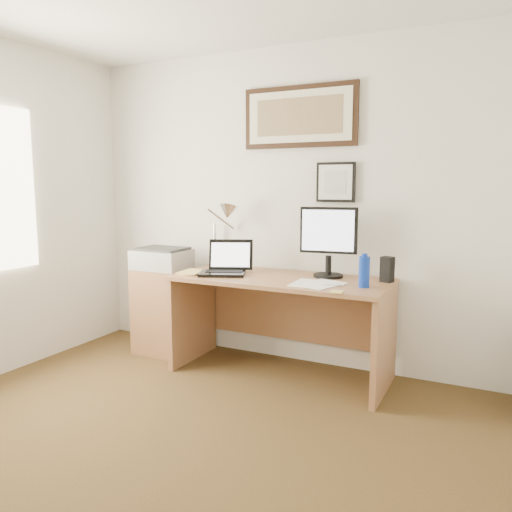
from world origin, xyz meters
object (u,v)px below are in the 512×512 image
Objects in this scene: book at (183,271)px; lcd_monitor at (329,238)px; laptop at (226,267)px; water_bottle at (364,272)px; side_cabinet at (168,310)px; printer at (162,258)px; desk at (285,306)px.

lcd_monitor is (1.08, 0.31, 0.28)m from book.
water_bottle is at bearing -1.20° from laptop.
lcd_monitor is (0.75, 0.22, 0.23)m from laptop.
side_cabinet is 0.46m from printer.
lcd_monitor is at bearing 16.13° from book.
lcd_monitor is at bearing 14.92° from desk.
lcd_monitor reaches higher than laptop.
water_bottle is at bearing -14.28° from desk.
laptop is at bearing 178.80° from water_bottle.
laptop is (0.33, 0.09, 0.05)m from book.
book is at bearing -26.24° from printer.
book is 0.14× the size of desk.
book is 0.37m from printer.
laptop is at bearing -9.48° from side_cabinet.
desk is 1.14m from printer.
side_cabinet is at bearing -175.12° from lcd_monitor.
desk is 3.87× the size of laptop.
desk is at bearing 17.90° from laptop.
book is at bearing -32.86° from side_cabinet.
desk reaches higher than side_cabinet.
side_cabinet is 0.53m from book.
lcd_monitor reaches higher than desk.
desk is (0.77, 0.23, -0.24)m from book.
water_bottle is 0.75m from desk.
desk is at bearing 16.62° from book.
side_cabinet is 1.66× the size of printer.
laptop reaches higher than printer.
book is (0.30, -0.19, 0.39)m from side_cabinet.
book is 0.84m from desk.
lcd_monitor is at bearing 143.55° from water_bottle.
water_bottle is 1.08m from laptop.
water_bottle reaches higher than book.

